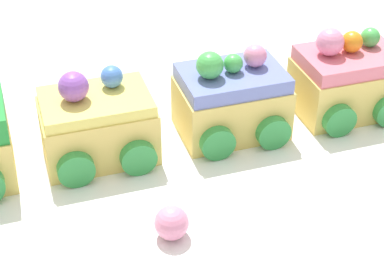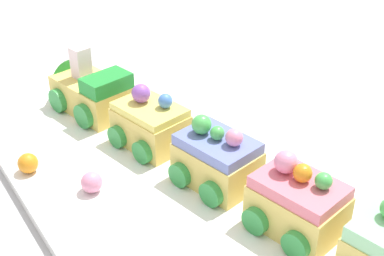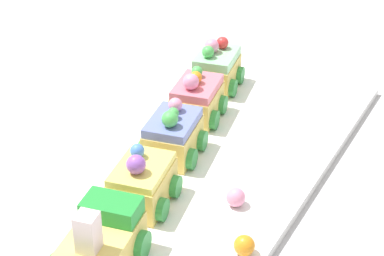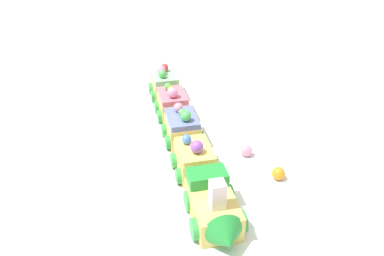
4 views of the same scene
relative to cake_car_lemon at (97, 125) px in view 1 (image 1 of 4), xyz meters
name	(u,v)px [view 1 (image 1 of 4)]	position (x,y,z in m)	size (l,w,h in m)	color
ground_plane	(195,150)	(-0.07, -0.01, -0.04)	(10.00, 10.00, 0.00)	#B2B2B7
display_board	(195,143)	(-0.07, -0.01, -0.03)	(0.67, 0.34, 0.01)	white
cake_car_lemon	(97,125)	(0.00, 0.00, 0.00)	(0.09, 0.08, 0.07)	#EACC66
cake_car_blueberry	(231,100)	(-0.10, -0.02, 0.00)	(0.09, 0.08, 0.07)	#EACC66
cake_car_strawberry	(347,80)	(-0.20, -0.04, 0.00)	(0.09, 0.08, 0.07)	#EACC66
gumball_pink	(172,223)	(-0.05, 0.09, -0.01)	(0.02, 0.02, 0.02)	pink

